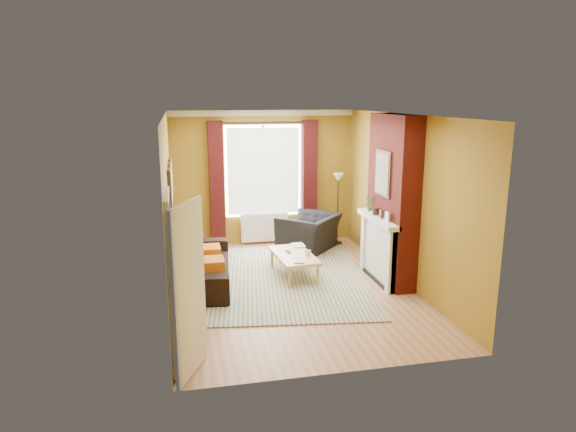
% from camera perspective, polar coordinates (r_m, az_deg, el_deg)
% --- Properties ---
extents(ground, '(5.50, 5.50, 0.00)m').
position_cam_1_polar(ground, '(8.56, 0.35, -7.89)').
color(ground, '#8B5F3F').
rests_on(ground, ground).
extents(room_walls, '(3.82, 5.54, 2.83)m').
position_cam_1_polar(room_walls, '(8.58, 4.14, 1.77)').
color(room_walls, olive).
rests_on(room_walls, ground).
extents(striped_rug, '(3.14, 4.01, 0.02)m').
position_cam_1_polar(striped_rug, '(8.90, -0.13, -6.97)').
color(striped_rug, '#316289').
rests_on(striped_rug, ground).
extents(sofa, '(1.09, 2.36, 0.67)m').
position_cam_1_polar(sofa, '(8.77, -9.54, -5.23)').
color(sofa, black).
rests_on(sofa, ground).
extents(armchair, '(1.50, 1.51, 0.74)m').
position_cam_1_polar(armchair, '(10.42, 2.32, -1.88)').
color(armchair, black).
rests_on(armchair, ground).
extents(coffee_table, '(0.71, 1.27, 0.41)m').
position_cam_1_polar(coffee_table, '(8.92, 0.65, -4.51)').
color(coffee_table, tan).
rests_on(coffee_table, ground).
extents(wicker_stool, '(0.34, 0.34, 0.42)m').
position_cam_1_polar(wicker_stool, '(10.75, 0.64, -2.28)').
color(wicker_stool, '#A07745').
rests_on(wicker_stool, ground).
extents(floor_lamp, '(0.27, 0.27, 1.51)m').
position_cam_1_polar(floor_lamp, '(10.79, 5.59, 3.06)').
color(floor_lamp, black).
rests_on(floor_lamp, ground).
extents(book_a, '(0.22, 0.27, 0.02)m').
position_cam_1_polar(book_a, '(8.50, 0.55, -5.02)').
color(book_a, '#999999').
rests_on(book_a, coffee_table).
extents(book_b, '(0.22, 0.29, 0.02)m').
position_cam_1_polar(book_b, '(9.36, 0.51, -3.31)').
color(book_b, '#999999').
rests_on(book_b, coffee_table).
extents(mug, '(0.11, 0.11, 0.10)m').
position_cam_1_polar(mug, '(8.80, 2.22, -4.12)').
color(mug, '#999999').
rests_on(mug, coffee_table).
extents(tv_remote, '(0.07, 0.17, 0.02)m').
position_cam_1_polar(tv_remote, '(9.00, -0.01, -3.98)').
color(tv_remote, black).
rests_on(tv_remote, coffee_table).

